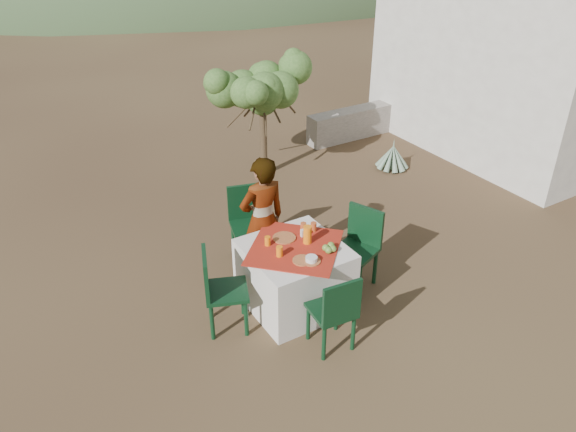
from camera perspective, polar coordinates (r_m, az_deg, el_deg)
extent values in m
plane|color=#382419|center=(6.80, 1.89, -6.78)|extent=(160.00, 160.00, 0.00)
cube|color=white|center=(6.27, 0.67, -6.11)|extent=(1.02, 1.02, 0.75)
cube|color=#AB3018|center=(6.05, 0.69, -3.21)|extent=(1.30, 1.30, 0.01)
cylinder|color=black|center=(6.93, -5.03, -3.69)|extent=(0.05, 0.05, 0.47)
cylinder|color=black|center=(6.99, -2.17, -3.25)|extent=(0.05, 0.05, 0.47)
cylinder|color=black|center=(7.23, -5.59, -2.17)|extent=(0.05, 0.05, 0.47)
cylinder|color=black|center=(7.28, -2.84, -1.76)|extent=(0.05, 0.05, 0.47)
cube|color=black|center=(6.98, -3.97, -1.08)|extent=(0.54, 0.54, 0.04)
cube|color=black|center=(7.02, -4.39, 1.49)|extent=(0.44, 0.16, 0.46)
cylinder|color=black|center=(6.04, 4.95, -9.77)|extent=(0.04, 0.04, 0.45)
cylinder|color=black|center=(5.91, 2.07, -10.71)|extent=(0.04, 0.04, 0.45)
cylinder|color=black|center=(5.82, 6.64, -11.66)|extent=(0.04, 0.04, 0.45)
cylinder|color=black|center=(5.69, 3.68, -12.71)|extent=(0.04, 0.04, 0.45)
cube|color=black|center=(5.71, 4.42, -9.52)|extent=(0.45, 0.45, 0.04)
cube|color=black|center=(5.44, 5.51, -8.72)|extent=(0.42, 0.08, 0.44)
cylinder|color=black|center=(5.95, -4.27, -10.25)|extent=(0.05, 0.05, 0.47)
cylinder|color=black|center=(6.23, -4.62, -8.15)|extent=(0.05, 0.05, 0.47)
cylinder|color=black|center=(5.94, -7.73, -10.57)|extent=(0.05, 0.05, 0.47)
cylinder|color=black|center=(6.22, -7.90, -8.45)|extent=(0.05, 0.05, 0.47)
cube|color=black|center=(5.94, -6.25, -7.59)|extent=(0.57, 0.57, 0.04)
cube|color=black|center=(5.78, -8.36, -5.80)|extent=(0.20, 0.42, 0.46)
cylinder|color=black|center=(6.62, 4.55, -5.47)|extent=(0.05, 0.05, 0.48)
cylinder|color=black|center=(6.47, 7.25, -6.58)|extent=(0.05, 0.05, 0.48)
cylinder|color=black|center=(6.87, 6.21, -4.05)|extent=(0.05, 0.05, 0.48)
cylinder|color=black|center=(6.73, 8.84, -5.08)|extent=(0.05, 0.05, 0.48)
cube|color=black|center=(6.53, 6.84, -3.56)|extent=(0.58, 0.58, 0.04)
cube|color=black|center=(6.55, 7.89, -0.91)|extent=(0.20, 0.43, 0.47)
imported|color=#8C6651|center=(6.49, -2.60, -0.40)|extent=(0.58, 0.38, 1.57)
cylinder|color=#4F3E27|center=(9.09, -2.50, 7.97)|extent=(0.11, 0.11, 1.29)
sphere|color=#325820|center=(8.87, -2.59, 11.83)|extent=(0.55, 0.55, 0.55)
sphere|color=#325820|center=(9.07, 0.27, 13.20)|extent=(0.52, 0.52, 0.52)
sphere|color=#325820|center=(8.72, -5.62, 12.03)|extent=(0.48, 0.48, 0.48)
sphere|color=#325820|center=(9.28, -3.67, 13.85)|extent=(0.50, 0.50, 0.50)
sphere|color=#325820|center=(8.49, -0.78, 11.35)|extent=(0.44, 0.44, 0.44)
sphere|color=gray|center=(9.70, 10.48, 5.02)|extent=(0.18, 0.18, 0.18)
cone|color=gray|center=(9.60, 10.61, 6.30)|extent=(0.10, 0.10, 0.53)
cone|color=gray|center=(9.69, 11.18, 6.06)|extent=(0.32, 0.14, 0.45)
cone|color=gray|center=(9.73, 10.85, 6.21)|extent=(0.31, 0.21, 0.46)
cone|color=gray|center=(9.73, 10.42, 6.26)|extent=(0.21, 0.30, 0.46)
cone|color=gray|center=(9.70, 10.05, 6.20)|extent=(0.14, 0.32, 0.45)
cone|color=gray|center=(9.63, 9.87, 6.05)|extent=(0.27, 0.27, 0.46)
cone|color=gray|center=(9.57, 9.97, 5.87)|extent=(0.32, 0.14, 0.45)
cone|color=gray|center=(9.53, 10.30, 5.72)|extent=(0.31, 0.21, 0.46)
cone|color=gray|center=(9.52, 10.74, 5.67)|extent=(0.21, 0.30, 0.46)
cone|color=gray|center=(9.56, 11.12, 5.73)|extent=(0.14, 0.32, 0.45)
cone|color=gray|center=(9.62, 11.28, 5.88)|extent=(0.27, 0.27, 0.46)
cube|color=silver|center=(10.99, 22.53, 14.42)|extent=(3.20, 4.20, 3.00)
cube|color=gray|center=(11.00, 8.15, 9.66)|extent=(2.60, 0.35, 0.55)
cylinder|color=brown|center=(6.19, -0.39, -2.23)|extent=(0.26, 0.26, 0.01)
cylinder|color=brown|center=(5.83, 1.47, -4.53)|extent=(0.21, 0.21, 0.01)
cylinder|color=orange|center=(6.06, -2.09, -2.55)|extent=(0.06, 0.06, 0.10)
cylinder|color=orange|center=(5.88, -0.87, -3.61)|extent=(0.07, 0.07, 0.11)
cylinder|color=orange|center=(6.07, 1.99, -1.90)|extent=(0.09, 0.09, 0.21)
cylinder|color=brown|center=(5.82, 2.39, -4.61)|extent=(0.19, 0.19, 0.01)
cylinder|color=silver|center=(5.81, 2.39, -4.37)|extent=(0.13, 0.13, 0.05)
cylinder|color=#BB4C21|center=(6.30, 2.62, -1.10)|extent=(0.07, 0.07, 0.11)
cylinder|color=#BB4C21|center=(6.30, 1.57, -1.13)|extent=(0.07, 0.07, 0.11)
cube|color=silver|center=(6.21, 1.59, -1.72)|extent=(0.07, 0.04, 0.09)
sphere|color=olive|center=(5.98, 3.84, -3.25)|extent=(0.08, 0.08, 0.08)
sphere|color=olive|center=(6.02, 4.38, -2.99)|extent=(0.08, 0.08, 0.08)
sphere|color=olive|center=(5.97, 4.57, -3.34)|extent=(0.08, 0.08, 0.08)
sphere|color=olive|center=(5.94, 4.14, -3.49)|extent=(0.08, 0.08, 0.08)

